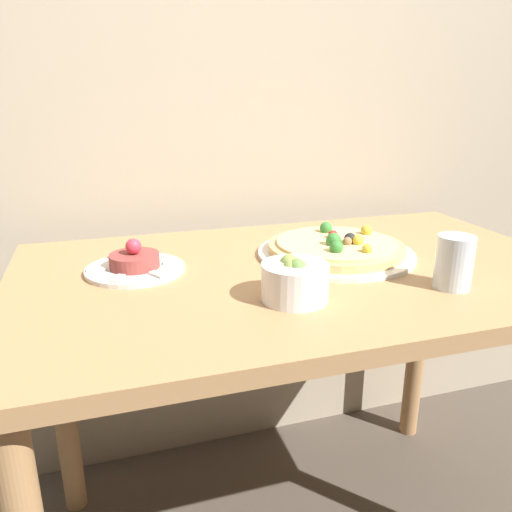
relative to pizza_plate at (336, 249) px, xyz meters
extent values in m
cube|color=tan|center=(-0.11, 0.45, 0.49)|extent=(8.00, 0.05, 2.60)
cube|color=#AD7F51|center=(-0.11, -0.06, -0.03)|extent=(1.26, 0.76, 0.03)
cylinder|color=#AD7F51|center=(-0.68, 0.26, -0.43)|extent=(0.06, 0.06, 0.76)
cylinder|color=#AD7F51|center=(0.46, 0.26, -0.43)|extent=(0.06, 0.06, 0.76)
cylinder|color=silver|center=(0.00, 0.00, -0.01)|extent=(0.37, 0.37, 0.01)
cylinder|color=#DBB26B|center=(0.00, 0.00, 0.00)|extent=(0.32, 0.32, 0.02)
cylinder|color=#E0C684|center=(0.00, 0.00, 0.01)|extent=(0.28, 0.28, 0.01)
sphere|color=#387F33|center=(-0.02, -0.02, 0.03)|extent=(0.03, 0.03, 0.03)
sphere|color=#387F33|center=(0.01, 0.09, 0.03)|extent=(0.03, 0.03, 0.03)
sphere|color=#387F33|center=(-0.04, -0.07, 0.03)|extent=(0.03, 0.03, 0.03)
sphere|color=#B22D23|center=(0.00, 0.03, 0.02)|extent=(0.02, 0.02, 0.02)
sphere|color=gold|center=(0.10, 0.04, 0.03)|extent=(0.03, 0.03, 0.03)
sphere|color=#997047|center=(0.01, -0.03, 0.02)|extent=(0.02, 0.02, 0.02)
sphere|color=gold|center=(0.03, -0.09, 0.02)|extent=(0.02, 0.02, 0.02)
sphere|color=black|center=(0.03, -0.02, 0.03)|extent=(0.03, 0.03, 0.03)
sphere|color=gold|center=(0.04, -0.03, 0.03)|extent=(0.03, 0.03, 0.03)
cylinder|color=silver|center=(-0.47, 0.03, -0.01)|extent=(0.21, 0.21, 0.01)
cylinder|color=#933D38|center=(-0.47, 0.03, 0.01)|extent=(0.11, 0.11, 0.03)
sphere|color=#E0384C|center=(-0.47, 0.03, 0.04)|extent=(0.03, 0.03, 0.03)
cube|color=white|center=(-0.39, 0.03, 0.00)|extent=(0.04, 0.02, 0.01)
cube|color=white|center=(-0.43, 0.10, 0.00)|extent=(0.03, 0.04, 0.01)
cube|color=white|center=(-0.51, 0.10, 0.00)|extent=(0.03, 0.04, 0.01)
cube|color=white|center=(-0.55, 0.03, 0.00)|extent=(0.04, 0.02, 0.01)
cube|color=white|center=(-0.51, -0.04, 0.00)|extent=(0.03, 0.04, 0.01)
cube|color=white|center=(-0.43, -0.04, 0.00)|extent=(0.03, 0.04, 0.01)
cylinder|color=white|center=(-0.19, -0.22, 0.02)|extent=(0.13, 0.13, 0.07)
sphere|color=#B7BC70|center=(-0.20, -0.22, 0.05)|extent=(0.02, 0.02, 0.02)
sphere|color=#668E42|center=(-0.19, -0.23, 0.05)|extent=(0.04, 0.04, 0.04)
sphere|color=#8EA34C|center=(-0.20, -0.22, 0.05)|extent=(0.03, 0.03, 0.03)
sphere|color=#8EA34C|center=(-0.20, -0.20, 0.05)|extent=(0.04, 0.04, 0.04)
sphere|color=#B7BC70|center=(-0.18, -0.23, 0.05)|extent=(0.02, 0.02, 0.02)
cylinder|color=silver|center=(0.13, -0.26, 0.04)|extent=(0.07, 0.07, 0.11)
camera|label=1|loc=(-0.52, -1.02, 0.35)|focal=35.00mm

